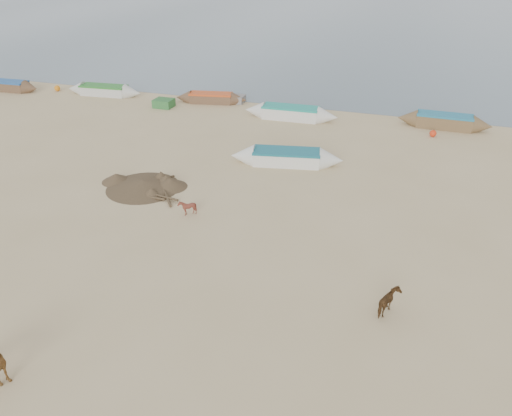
% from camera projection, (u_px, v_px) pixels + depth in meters
% --- Properties ---
extents(ground, '(140.00, 140.00, 0.00)m').
position_uv_depth(ground, '(223.00, 279.00, 18.92)').
color(ground, tan).
rests_on(ground, ground).
extents(sea, '(160.00, 160.00, 0.00)m').
position_uv_depth(sea, '(394.00, 10.00, 87.31)').
color(sea, slate).
rests_on(sea, ground).
extents(calf_front, '(0.74, 0.67, 0.77)m').
position_uv_depth(calf_front, '(187.00, 207.00, 23.11)').
color(calf_front, maroon).
rests_on(calf_front, ground).
extents(calf_right, '(0.87, 0.99, 0.92)m').
position_uv_depth(calf_right, '(390.00, 303.00, 16.98)').
color(calf_right, '#4C3118').
rests_on(calf_right, ground).
extents(near_canoe, '(6.54, 2.60, 0.83)m').
position_uv_depth(near_canoe, '(287.00, 157.00, 28.28)').
color(near_canoe, silver).
rests_on(near_canoe, ground).
extents(debris_pile, '(4.34, 4.34, 0.43)m').
position_uv_depth(debris_pile, '(143.00, 184.00, 25.68)').
color(debris_pile, brown).
rests_on(debris_pile, ground).
extents(waterline_canoes, '(57.49, 3.91, 0.96)m').
position_uv_depth(waterline_canoes, '(313.00, 111.00, 35.68)').
color(waterline_canoes, brown).
rests_on(waterline_canoes, ground).
extents(beach_clutter, '(44.16, 4.25, 0.64)m').
position_uv_depth(beach_clutter, '(384.00, 122.00, 34.08)').
color(beach_clutter, '#306A33').
rests_on(beach_clutter, ground).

